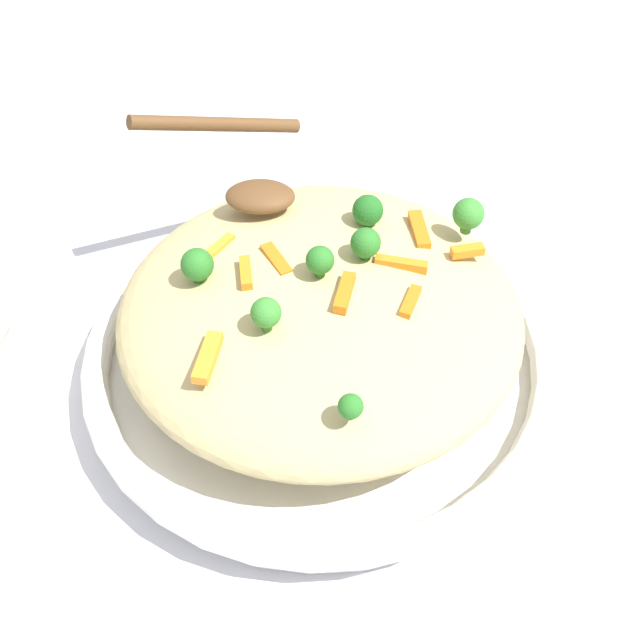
# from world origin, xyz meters

# --- Properties ---
(ground_plane) EXTENTS (2.40, 2.40, 0.00)m
(ground_plane) POSITION_xyz_m (0.00, 0.00, 0.00)
(ground_plane) COLOR silver
(serving_bowl) EXTENTS (0.38, 0.38, 0.05)m
(serving_bowl) POSITION_xyz_m (0.00, 0.00, 0.03)
(serving_bowl) COLOR white
(serving_bowl) RESTS_ON ground_plane
(pasta_mound) EXTENTS (0.31, 0.30, 0.08)m
(pasta_mound) POSITION_xyz_m (0.00, 0.00, 0.08)
(pasta_mound) COLOR #D1BA7A
(pasta_mound) RESTS_ON serving_bowl
(carrot_piece_0) EXTENTS (0.03, 0.03, 0.01)m
(carrot_piece_0) POSITION_xyz_m (-0.08, 0.03, 0.11)
(carrot_piece_0) COLOR orange
(carrot_piece_0) RESTS_ON pasta_mound
(carrot_piece_1) EXTENTS (0.02, 0.04, 0.01)m
(carrot_piece_1) POSITION_xyz_m (0.08, 0.06, 0.11)
(carrot_piece_1) COLOR orange
(carrot_piece_1) RESTS_ON pasta_mound
(carrot_piece_2) EXTENTS (0.02, 0.03, 0.01)m
(carrot_piece_2) POSITION_xyz_m (0.07, -0.02, 0.12)
(carrot_piece_2) COLOR orange
(carrot_piece_2) RESTS_ON pasta_mound
(carrot_piece_3) EXTENTS (0.03, 0.04, 0.01)m
(carrot_piece_3) POSITION_xyz_m (-0.03, 0.02, 0.12)
(carrot_piece_3) COLOR orange
(carrot_piece_3) RESTS_ON pasta_mound
(carrot_piece_4) EXTENTS (0.01, 0.03, 0.01)m
(carrot_piece_4) POSITION_xyz_m (-0.05, -0.00, 0.12)
(carrot_piece_4) COLOR orange
(carrot_piece_4) RESTS_ON pasta_mound
(carrot_piece_5) EXTENTS (0.02, 0.04, 0.01)m
(carrot_piece_5) POSITION_xyz_m (-0.07, -0.08, 0.11)
(carrot_piece_5) COLOR orange
(carrot_piece_5) RESTS_ON pasta_mound
(carrot_piece_6) EXTENTS (0.02, 0.04, 0.01)m
(carrot_piece_6) POSITION_xyz_m (0.02, -0.02, 0.12)
(carrot_piece_6) COLOR orange
(carrot_piece_6) RESTS_ON pasta_mound
(carrot_piece_7) EXTENTS (0.03, 0.01, 0.01)m
(carrot_piece_7) POSITION_xyz_m (0.11, 0.04, 0.11)
(carrot_piece_7) COLOR orange
(carrot_piece_7) RESTS_ON pasta_mound
(carrot_piece_8) EXTENTS (0.04, 0.01, 0.01)m
(carrot_piece_8) POSITION_xyz_m (0.06, 0.02, 0.12)
(carrot_piece_8) COLOR orange
(carrot_piece_8) RESTS_ON pasta_mound
(broccoli_floret_0) EXTENTS (0.02, 0.02, 0.03)m
(broccoli_floret_0) POSITION_xyz_m (-0.03, -0.05, 0.13)
(broccoli_floret_0) COLOR #377928
(broccoli_floret_0) RESTS_ON pasta_mound
(broccoli_floret_1) EXTENTS (0.02, 0.02, 0.02)m
(broccoli_floret_1) POSITION_xyz_m (0.02, -0.12, 0.12)
(broccoli_floret_1) COLOR #296820
(broccoli_floret_1) RESTS_ON pasta_mound
(broccoli_floret_2) EXTENTS (0.02, 0.02, 0.03)m
(broccoli_floret_2) POSITION_xyz_m (0.03, 0.07, 0.13)
(broccoli_floret_2) COLOR #205B1C
(broccoli_floret_2) RESTS_ON pasta_mound
(broccoli_floret_3) EXTENTS (0.02, 0.02, 0.03)m
(broccoli_floret_3) POSITION_xyz_m (0.03, 0.02, 0.13)
(broccoli_floret_3) COLOR #296820
(broccoli_floret_3) RESTS_ON pasta_mound
(broccoli_floret_4) EXTENTS (0.02, 0.02, 0.03)m
(broccoli_floret_4) POSITION_xyz_m (-0.00, -0.00, 0.13)
(broccoli_floret_4) COLOR #296820
(broccoli_floret_4) RESTS_ON pasta_mound
(broccoli_floret_5) EXTENTS (0.02, 0.02, 0.03)m
(broccoli_floret_5) POSITION_xyz_m (0.11, 0.06, 0.13)
(broccoli_floret_5) COLOR #377928
(broccoli_floret_5) RESTS_ON pasta_mound
(broccoli_floret_6) EXTENTS (0.02, 0.02, 0.03)m
(broccoli_floret_6) POSITION_xyz_m (-0.09, -0.00, 0.13)
(broccoli_floret_6) COLOR #296820
(broccoli_floret_6) RESTS_ON pasta_mound
(serving_spoon) EXTENTS (0.13, 0.13, 0.07)m
(serving_spoon) POSITION_xyz_m (-0.06, 0.11, 0.13)
(serving_spoon) COLOR brown
(serving_spoon) RESTS_ON pasta_mound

